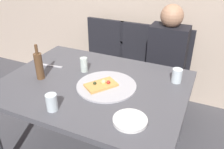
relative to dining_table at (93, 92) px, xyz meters
name	(u,v)px	position (x,y,z in m)	size (l,w,h in m)	color
dining_table	(93,92)	(0.00, 0.00, 0.00)	(1.37, 1.02, 0.73)	#4C4C51
pizza_tray	(106,86)	(0.11, 0.00, 0.08)	(0.44, 0.44, 0.01)	#ADADB2
pizza_slice_last	(101,85)	(0.08, -0.03, 0.10)	(0.23, 0.25, 0.05)	tan
wine_bottle	(39,66)	(-0.40, -0.10, 0.18)	(0.06, 0.06, 0.28)	brown
tumbler_near	(84,65)	(-0.15, 0.14, 0.13)	(0.06, 0.06, 0.12)	#B7C6BC
tumbler_far	(52,102)	(-0.08, -0.39, 0.13)	(0.07, 0.07, 0.11)	silver
wine_glass	(177,76)	(0.56, 0.28, 0.13)	(0.08, 0.08, 0.11)	silver
plate_stack	(130,120)	(0.40, -0.30, 0.08)	(0.20, 0.20, 0.02)	white
table_knife	(50,66)	(-0.47, 0.10, 0.08)	(0.22, 0.02, 0.01)	#B7B7BC
chair_left	(101,55)	(-0.39, 0.91, -0.14)	(0.44, 0.44, 0.90)	black
chair_middle	(134,61)	(0.01, 0.91, -0.14)	(0.44, 0.44, 0.90)	black
chair_right	(167,67)	(0.37, 0.91, -0.14)	(0.44, 0.44, 0.90)	black
guest_in_sweater	(165,62)	(0.37, 0.76, -0.01)	(0.36, 0.56, 1.17)	black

